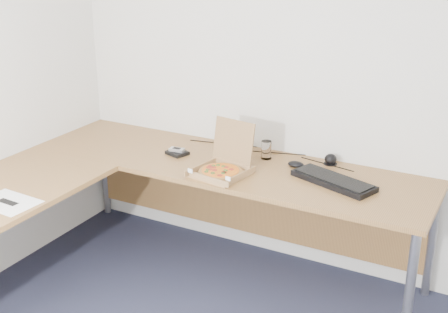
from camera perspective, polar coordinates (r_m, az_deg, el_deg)
The scene contains 11 objects.
room_shell at distance 2.11m, azimuth -5.61°, elevation -1.90°, with size 3.50×3.50×2.50m, color silver, non-canonical shape.
desk at distance 3.50m, azimuth -7.79°, elevation -2.37°, with size 2.50×2.20×0.73m.
pizza_box at distance 3.48m, azimuth -0.20°, elevation -1.15°, with size 0.28×0.32×0.28m.
drinking_glass at distance 3.72m, azimuth 4.02°, elevation 0.63°, with size 0.06×0.06×0.11m, color white.
keyboard at distance 3.42m, azimuth 10.29°, elevation -2.28°, with size 0.48×0.17×0.03m, color black.
mouse at distance 3.62m, azimuth 6.81°, elevation -0.74°, with size 0.10×0.07×0.04m, color black.
wallet at distance 3.81m, azimuth -4.43°, elevation 0.35°, with size 0.12×0.10×0.02m, color black.
phone at distance 3.81m, azimuth -4.48°, elevation 0.65°, with size 0.09×0.05×0.02m, color #B2B5BA.
paper_sheet at distance 3.34m, azimuth -19.75°, elevation -4.09°, with size 0.31×0.22×0.00m, color white.
dome_speaker at distance 3.69m, azimuth 10.04°, elevation -0.20°, with size 0.08×0.08×0.07m, color black.
cable_bundle at distance 3.84m, azimuth 3.98°, elevation 0.42°, with size 0.55×0.04×0.01m, color black, non-canonical shape.
Camera 1 is at (1.10, -1.62, 2.06)m, focal length 48.37 mm.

